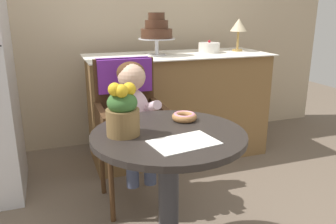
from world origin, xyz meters
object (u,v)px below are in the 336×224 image
(donut_front, at_px, (184,116))
(round_layer_cake, at_px, (209,48))
(cafe_table, at_px, (169,174))
(seated_child, at_px, (134,108))
(table_lamp, at_px, (239,26))
(flower_vase, at_px, (123,110))
(tiered_cake_stand, at_px, (157,31))
(wicker_chair, at_px, (128,108))

(donut_front, height_order, round_layer_cake, round_layer_cake)
(cafe_table, height_order, donut_front, donut_front)
(seated_child, distance_m, table_lamp, 1.46)
(donut_front, bearing_deg, cafe_table, -133.98)
(donut_front, relative_size, round_layer_cake, 0.69)
(seated_child, relative_size, table_lamp, 2.55)
(donut_front, xyz_separation_m, round_layer_cake, (0.71, 1.19, 0.20))
(cafe_table, bearing_deg, round_layer_cake, 57.50)
(cafe_table, distance_m, flower_vase, 0.39)
(cafe_table, distance_m, tiered_cake_stand, 1.47)
(table_lamp, bearing_deg, flower_vase, -135.77)
(donut_front, distance_m, table_lamp, 1.61)
(flower_vase, bearing_deg, tiered_cake_stand, 66.02)
(tiered_cake_stand, bearing_deg, round_layer_cake, 3.76)
(seated_child, xyz_separation_m, table_lamp, (1.16, 0.76, 0.44))
(round_layer_cake, bearing_deg, tiered_cake_stand, -176.24)
(wicker_chair, height_order, donut_front, wicker_chair)
(wicker_chair, relative_size, donut_front, 7.47)
(wicker_chair, height_order, seated_child, seated_child)
(cafe_table, height_order, seated_child, seated_child)
(seated_child, height_order, donut_front, seated_child)
(donut_front, xyz_separation_m, flower_vase, (-0.34, -0.10, 0.09))
(seated_child, relative_size, flower_vase, 2.94)
(cafe_table, relative_size, flower_vase, 2.92)
(tiered_cake_stand, bearing_deg, wicker_chair, -123.97)
(seated_child, height_order, tiered_cake_stand, tiered_cake_stand)
(cafe_table, height_order, tiered_cake_stand, tiered_cake_stand)
(seated_child, bearing_deg, tiered_cake_stand, 62.14)
(tiered_cake_stand, xyz_separation_m, round_layer_cake, (0.49, 0.03, -0.16))
(cafe_table, xyz_separation_m, tiered_cake_stand, (0.36, 1.30, 0.59))
(flower_vase, xyz_separation_m, round_layer_cake, (1.05, 1.29, 0.11))
(seated_child, xyz_separation_m, donut_front, (0.16, -0.44, 0.06))
(cafe_table, distance_m, donut_front, 0.30)
(seated_child, bearing_deg, cafe_table, -87.70)
(round_layer_cake, xyz_separation_m, table_lamp, (0.29, 0.01, 0.17))
(wicker_chair, xyz_separation_m, seated_child, (0.00, -0.16, 0.04))
(table_lamp, bearing_deg, donut_front, -129.81)
(flower_vase, height_order, tiered_cake_stand, tiered_cake_stand)
(cafe_table, relative_size, donut_front, 5.64)
(seated_child, height_order, flower_vase, flower_vase)
(wicker_chair, relative_size, tiered_cake_stand, 2.81)
(seated_child, xyz_separation_m, tiered_cake_stand, (0.38, 0.72, 0.42))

